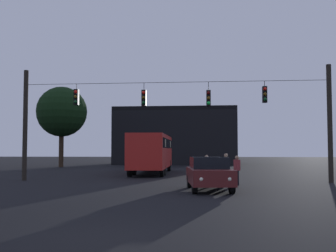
% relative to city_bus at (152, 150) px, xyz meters
% --- Properties ---
extents(ground_plane, '(168.00, 168.00, 0.00)m').
position_rel_city_bus_xyz_m(ground_plane, '(2.31, 0.46, -1.87)').
color(ground_plane, black).
rests_on(ground_plane, ground).
extents(overhead_signal_span, '(18.37, 0.44, 6.76)m').
position_rel_city_bus_xyz_m(overhead_signal_span, '(2.31, -8.19, 1.98)').
color(overhead_signal_span, black).
rests_on(overhead_signal_span, ground).
extents(city_bus, '(2.87, 11.07, 3.00)m').
position_rel_city_bus_xyz_m(city_bus, '(0.00, 0.00, 0.00)').
color(city_bus, '#B21E19').
rests_on(city_bus, ground).
extents(car_near_right, '(2.30, 4.49, 1.52)m').
position_rel_city_bus_xyz_m(car_near_right, '(4.45, -13.40, -1.07)').
color(car_near_right, '#511919').
rests_on(car_near_right, ground).
extents(car_far_left, '(2.04, 4.42, 1.52)m').
position_rel_city_bus_xyz_m(car_far_left, '(-1.42, 12.09, -1.07)').
color(car_far_left, navy).
rests_on(car_far_left, ground).
extents(pedestrian_crossing_left, '(0.34, 0.42, 1.55)m').
position_rel_city_bus_xyz_m(pedestrian_crossing_left, '(5.93, -10.44, -1.00)').
color(pedestrian_crossing_left, black).
rests_on(pedestrian_crossing_left, ground).
extents(pedestrian_crossing_center, '(0.36, 0.42, 1.64)m').
position_rel_city_bus_xyz_m(pedestrian_crossing_center, '(5.47, -7.76, -0.94)').
color(pedestrian_crossing_center, black).
rests_on(pedestrian_crossing_center, ground).
extents(pedestrian_crossing_right, '(0.31, 0.40, 1.56)m').
position_rel_city_bus_xyz_m(pedestrian_crossing_right, '(4.33, -8.66, -0.99)').
color(pedestrian_crossing_right, black).
rests_on(pedestrian_crossing_right, ground).
extents(corner_building, '(15.67, 9.42, 7.35)m').
position_rel_city_bus_xyz_m(corner_building, '(0.18, 23.11, 1.81)').
color(corner_building, black).
rests_on(corner_building, ground).
extents(tree_left_silhouette, '(5.51, 5.51, 8.84)m').
position_rel_city_bus_xyz_m(tree_left_silhouette, '(-11.61, 11.54, 4.19)').
color(tree_left_silhouette, '#2D2116').
rests_on(tree_left_silhouette, ground).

